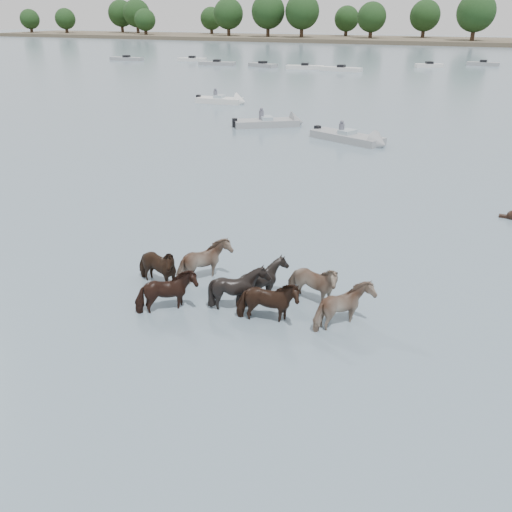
% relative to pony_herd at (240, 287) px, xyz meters
% --- Properties ---
extents(ground, '(400.00, 400.00, 0.00)m').
position_rel_pony_herd_xyz_m(ground, '(-0.81, -1.36, -0.53)').
color(ground, slate).
rests_on(ground, ground).
extents(shoreline, '(160.00, 30.00, 1.00)m').
position_rel_pony_herd_xyz_m(shoreline, '(-70.81, 148.64, -0.03)').
color(shoreline, '#4C4233').
rests_on(shoreline, ground).
extents(pony_herd, '(7.66, 3.87, 1.55)m').
position_rel_pony_herd_xyz_m(pony_herd, '(0.00, 0.00, 0.00)').
color(pony_herd, black).
rests_on(pony_herd, ground).
extents(swimming_pony, '(0.72, 0.44, 0.44)m').
position_rel_pony_herd_xyz_m(swimming_pony, '(7.32, 10.74, -0.43)').
color(swimming_pony, black).
rests_on(swimming_pony, ground).
extents(motorboat_a, '(5.20, 4.19, 1.92)m').
position_rel_pony_herd_xyz_m(motorboat_a, '(-8.55, 25.28, -0.31)').
color(motorboat_a, gray).
rests_on(motorboat_a, ground).
extents(motorboat_b, '(5.67, 3.62, 1.92)m').
position_rel_pony_herd_xyz_m(motorboat_b, '(-1.76, 21.99, -0.31)').
color(motorboat_b, gray).
rests_on(motorboat_b, ground).
extents(motorboat_f, '(4.89, 2.00, 1.92)m').
position_rel_pony_herd_xyz_m(motorboat_f, '(-16.55, 33.43, -0.31)').
color(motorboat_f, silver).
rests_on(motorboat_f, ground).
extents(distant_flotilla, '(106.02, 23.11, 0.93)m').
position_rel_pony_herd_xyz_m(distant_flotilla, '(-1.12, 74.43, -0.28)').
color(distant_flotilla, gray).
rests_on(distant_flotilla, ground).
extents(treeline, '(150.35, 22.39, 12.39)m').
position_rel_pony_herd_xyz_m(treeline, '(-62.92, 146.91, 6.24)').
color(treeline, '#382619').
rests_on(treeline, ground).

